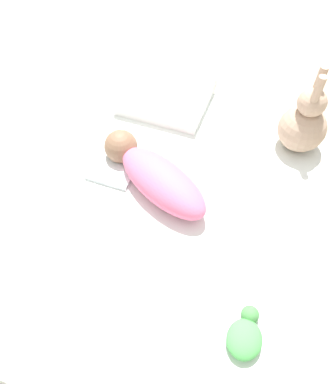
% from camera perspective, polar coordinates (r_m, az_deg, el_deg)
% --- Properties ---
extents(ground_plane, '(12.00, 12.00, 0.00)m').
position_cam_1_polar(ground_plane, '(1.61, 0.29, -7.23)').
color(ground_plane, '#B2A893').
extents(bed_mattress, '(1.44, 1.04, 0.24)m').
position_cam_1_polar(bed_mattress, '(1.51, 0.31, -4.94)').
color(bed_mattress, white).
rests_on(bed_mattress, ground_plane).
extents(burp_cloth, '(0.22, 0.18, 0.02)m').
position_cam_1_polar(burp_cloth, '(1.55, -7.37, 4.17)').
color(burp_cloth, white).
rests_on(burp_cloth, bed_mattress).
extents(swaddled_baby, '(0.36, 0.52, 0.14)m').
position_cam_1_polar(swaddled_baby, '(1.42, -1.69, 2.71)').
color(swaddled_baby, pink).
rests_on(swaddled_baby, bed_mattress).
extents(pillow, '(0.37, 0.39, 0.07)m').
position_cam_1_polar(pillow, '(1.82, 0.37, 14.69)').
color(pillow, white).
rests_on(pillow, bed_mattress).
extents(bunny_plush, '(0.19, 0.19, 0.37)m').
position_cam_1_polar(bunny_plush, '(1.64, 20.46, 9.72)').
color(bunny_plush, tan).
rests_on(bunny_plush, bed_mattress).
extents(turtle_plush, '(0.17, 0.10, 0.06)m').
position_cam_1_polar(turtle_plush, '(1.20, 12.23, -20.47)').
color(turtle_plush, '#51B756').
rests_on(turtle_plush, bed_mattress).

